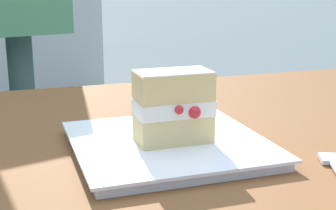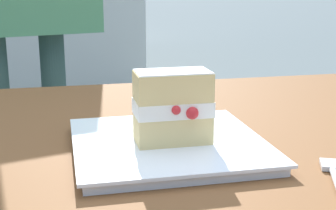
# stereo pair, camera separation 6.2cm
# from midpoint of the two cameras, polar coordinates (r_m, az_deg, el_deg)

# --- Properties ---
(dessert_plate) EXTENTS (0.25, 0.25, 0.02)m
(dessert_plate) POSITION_cam_midpoint_polar(r_m,az_deg,el_deg) (0.64, -2.80, -4.75)
(dessert_plate) COLOR white
(dessert_plate) RESTS_ON patio_table
(cake_slice) EXTENTS (0.10, 0.06, 0.09)m
(cake_slice) POSITION_cam_midpoint_polar(r_m,az_deg,el_deg) (0.61, -2.14, -0.33)
(cake_slice) COLOR #E0C17A
(cake_slice) RESTS_ON dessert_plate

